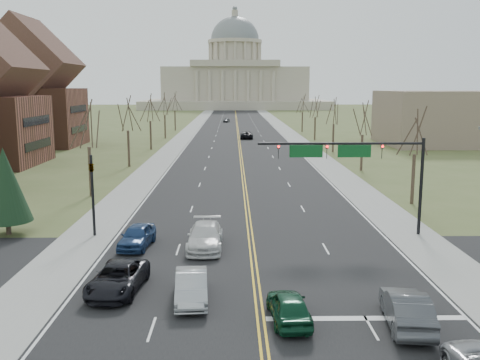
{
  "coord_description": "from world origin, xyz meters",
  "views": [
    {
      "loc": [
        -1.31,
        -24.73,
        10.87
      ],
      "look_at": [
        -0.68,
        20.03,
        3.0
      ],
      "focal_mm": 40.0,
      "sensor_mm": 36.0,
      "label": 1
    }
  ],
  "objects_px": {
    "signal_mast": "(353,158)",
    "car_nb_inner_lead": "(289,306)",
    "car_nb_outer_lead": "(407,309)",
    "car_sb_inner_second": "(205,236)",
    "car_sb_outer_lead": "(118,278)",
    "car_sb_inner_lead": "(191,287)",
    "signal_left": "(92,186)",
    "car_far_sb": "(226,120)",
    "car_far_nb": "(247,135)",
    "car_sb_outer_second": "(137,236)"
  },
  "relations": [
    {
      "from": "car_far_nb",
      "to": "car_far_sb",
      "type": "bearing_deg",
      "value": -83.74
    },
    {
      "from": "signal_left",
      "to": "car_nb_outer_lead",
      "type": "height_order",
      "value": "signal_left"
    },
    {
      "from": "signal_mast",
      "to": "car_far_sb",
      "type": "height_order",
      "value": "signal_mast"
    },
    {
      "from": "signal_mast",
      "to": "car_sb_inner_lead",
      "type": "bearing_deg",
      "value": -131.63
    },
    {
      "from": "car_sb_outer_lead",
      "to": "car_sb_outer_second",
      "type": "xyz_separation_m",
      "value": [
        -0.37,
        8.04,
        0.04
      ]
    },
    {
      "from": "car_sb_inner_second",
      "to": "car_far_sb",
      "type": "bearing_deg",
      "value": 90.31
    },
    {
      "from": "car_nb_inner_lead",
      "to": "car_sb_outer_lead",
      "type": "height_order",
      "value": "car_sb_outer_lead"
    },
    {
      "from": "car_nb_inner_lead",
      "to": "car_sb_inner_lead",
      "type": "height_order",
      "value": "car_sb_inner_lead"
    },
    {
      "from": "signal_left",
      "to": "car_sb_inner_lead",
      "type": "distance_m",
      "value": 14.95
    },
    {
      "from": "car_nb_outer_lead",
      "to": "car_sb_inner_second",
      "type": "bearing_deg",
      "value": -44.45
    },
    {
      "from": "car_nb_outer_lead",
      "to": "car_far_nb",
      "type": "relative_size",
      "value": 0.89
    },
    {
      "from": "car_nb_inner_lead",
      "to": "car_far_nb",
      "type": "height_order",
      "value": "car_far_nb"
    },
    {
      "from": "signal_mast",
      "to": "car_sb_outer_lead",
      "type": "relative_size",
      "value": 2.27
    },
    {
      "from": "signal_mast",
      "to": "car_nb_outer_lead",
      "type": "bearing_deg",
      "value": -93.02
    },
    {
      "from": "car_sb_inner_lead",
      "to": "car_sb_inner_second",
      "type": "distance_m",
      "value": 9.02
    },
    {
      "from": "car_nb_outer_lead",
      "to": "car_sb_outer_lead",
      "type": "relative_size",
      "value": 0.94
    },
    {
      "from": "car_sb_outer_second",
      "to": "signal_left",
      "type": "bearing_deg",
      "value": 147.87
    },
    {
      "from": "car_sb_outer_lead",
      "to": "car_far_nb",
      "type": "bearing_deg",
      "value": 89.01
    },
    {
      "from": "car_far_sb",
      "to": "signal_left",
      "type": "bearing_deg",
      "value": -86.02
    },
    {
      "from": "car_nb_inner_lead",
      "to": "car_sb_inner_lead",
      "type": "distance_m",
      "value": 5.36
    },
    {
      "from": "car_far_nb",
      "to": "car_far_sb",
      "type": "xyz_separation_m",
      "value": [
        -4.85,
        52.03,
        -0.09
      ]
    },
    {
      "from": "signal_left",
      "to": "car_sb_outer_second",
      "type": "relative_size",
      "value": 1.31
    },
    {
      "from": "car_nb_inner_lead",
      "to": "car_nb_outer_lead",
      "type": "bearing_deg",
      "value": 169.76
    },
    {
      "from": "car_nb_inner_lead",
      "to": "car_far_sb",
      "type": "relative_size",
      "value": 1.05
    },
    {
      "from": "car_nb_outer_lead",
      "to": "car_sb_inner_second",
      "type": "xyz_separation_m",
      "value": [
        -9.82,
        12.09,
        0.0
      ]
    },
    {
      "from": "signal_mast",
      "to": "signal_left",
      "type": "bearing_deg",
      "value": 180.0
    },
    {
      "from": "car_sb_outer_lead",
      "to": "car_far_nb",
      "type": "relative_size",
      "value": 0.95
    },
    {
      "from": "car_sb_inner_lead",
      "to": "car_far_nb",
      "type": "xyz_separation_m",
      "value": [
        5.1,
        86.09,
        0.02
      ]
    },
    {
      "from": "car_nb_inner_lead",
      "to": "car_far_nb",
      "type": "xyz_separation_m",
      "value": [
        0.36,
        88.6,
        0.05
      ]
    },
    {
      "from": "car_sb_inner_lead",
      "to": "car_far_sb",
      "type": "height_order",
      "value": "car_sb_inner_lead"
    },
    {
      "from": "car_nb_inner_lead",
      "to": "car_sb_inner_second",
      "type": "bearing_deg",
      "value": -72.83
    },
    {
      "from": "signal_left",
      "to": "car_sb_outer_lead",
      "type": "height_order",
      "value": "signal_left"
    },
    {
      "from": "car_far_nb",
      "to": "car_nb_outer_lead",
      "type": "bearing_deg",
      "value": 94.12
    },
    {
      "from": "car_sb_inner_second",
      "to": "car_far_sb",
      "type": "xyz_separation_m",
      "value": [
        -0.0,
        129.11,
        -0.13
      ]
    },
    {
      "from": "signal_left",
      "to": "car_nb_outer_lead",
      "type": "relative_size",
      "value": 1.2
    },
    {
      "from": "car_nb_outer_lead",
      "to": "car_far_sb",
      "type": "relative_size",
      "value": 1.23
    },
    {
      "from": "car_sb_inner_second",
      "to": "signal_left",
      "type": "bearing_deg",
      "value": 159.1
    },
    {
      "from": "signal_mast",
      "to": "car_far_sb",
      "type": "xyz_separation_m",
      "value": [
        -10.63,
        125.88,
        -5.06
      ]
    },
    {
      "from": "car_nb_outer_lead",
      "to": "signal_mast",
      "type": "bearing_deg",
      "value": -86.57
    },
    {
      "from": "car_sb_outer_second",
      "to": "car_far_nb",
      "type": "height_order",
      "value": "car_sb_outer_second"
    },
    {
      "from": "car_sb_outer_lead",
      "to": "car_sb_outer_second",
      "type": "height_order",
      "value": "car_sb_outer_second"
    },
    {
      "from": "car_sb_outer_lead",
      "to": "signal_left",
      "type": "bearing_deg",
      "value": 115.37
    },
    {
      "from": "signal_mast",
      "to": "car_nb_outer_lead",
      "type": "height_order",
      "value": "signal_mast"
    },
    {
      "from": "car_sb_inner_lead",
      "to": "car_sb_inner_second",
      "type": "height_order",
      "value": "car_sb_inner_second"
    },
    {
      "from": "signal_mast",
      "to": "car_sb_inner_lead",
      "type": "distance_m",
      "value": 17.12
    },
    {
      "from": "signal_mast",
      "to": "car_nb_inner_lead",
      "type": "distance_m",
      "value": 16.74
    },
    {
      "from": "car_nb_inner_lead",
      "to": "car_far_nb",
      "type": "relative_size",
      "value": 0.76
    },
    {
      "from": "signal_mast",
      "to": "signal_left",
      "type": "distance_m",
      "value": 19.06
    },
    {
      "from": "signal_left",
      "to": "car_far_sb",
      "type": "xyz_separation_m",
      "value": [
        8.31,
        125.88,
        -3.01
      ]
    },
    {
      "from": "car_nb_outer_lead",
      "to": "car_sb_outer_lead",
      "type": "xyz_separation_m",
      "value": [
        -14.12,
        4.39,
        -0.08
      ]
    }
  ]
}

